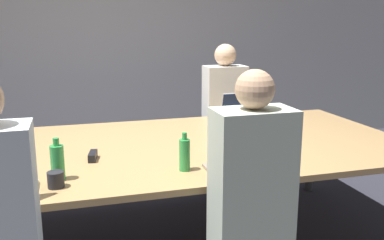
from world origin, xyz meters
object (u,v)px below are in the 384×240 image
Objects in this scene: laptop_far_right at (242,113)px; stapler at (93,156)px; laptop_near_left at (0,184)px; laptop_near_midright at (237,161)px; person_near_midright at (251,212)px; person_far_right at (224,119)px; cup_near_left at (56,180)px; bottle_near_midright at (185,154)px; bottle_near_left at (57,162)px.

stapler is (-1.36, -0.79, -0.05)m from laptop_far_right.
laptop_near_left is 1.27m from laptop_near_midright.
laptop_far_right is at bearing -113.72° from laptop_near_midright.
person_near_midright reaches higher than laptop_near_midright.
person_far_right reaches higher than stapler.
laptop_near_midright reaches higher than laptop_near_left.
person_far_right reaches higher than person_near_midright.
laptop_far_right is 4.00× the size of cup_near_left.
cup_near_left reaches higher than stapler.
bottle_near_left is at bearing 176.22° from bottle_near_midright.
bottle_near_left is at bearing -144.39° from laptop_near_left.
person_far_right reaches higher than bottle_near_left.
person_far_right is at bearing -136.76° from laptop_near_left.
person_far_right is at bearing -108.03° from laptop_near_midright.
person_near_midright is 1.11m from stapler.
person_near_midright is (-0.62, -1.61, -0.16)m from laptop_far_right.
bottle_near_midright is at bearing -117.96° from person_far_right.
bottle_near_left reaches higher than cup_near_left.
laptop_near_midright is at bearing -4.28° from cup_near_left.
bottle_near_midright is at bearing -3.78° from bottle_near_left.
laptop_near_midright is (1.01, -0.08, 0.04)m from cup_near_left.
bottle_near_left is at bearing 84.86° from cup_near_left.
laptop_near_left is at bearing 0.04° from laptop_near_midright.
cup_near_left is 0.28× the size of laptop_near_midright.
stapler is (-0.79, 0.51, -0.05)m from laptop_near_midright.
laptop_near_left is at bearing -14.64° from person_near_midright.
bottle_near_midright reaches higher than stapler.
bottle_near_left is at bearing -113.17° from stapler.
stapler is at bearing -138.08° from person_far_right.
cup_near_left is 0.48m from stapler.
laptop_near_midright is (1.00, -0.19, -0.03)m from bottle_near_left.
laptop_near_left reaches higher than stapler.
bottle_near_left is 1.04× the size of bottle_near_midright.
laptop_near_left is (-1.82, -1.72, 0.16)m from person_far_right.
laptop_near_midright is 2.04× the size of stapler.
person_near_midright is at bearing 81.46° from laptop_near_midright.
person_near_midright reaches higher than cup_near_left.
bottle_near_midright is (0.73, 0.07, 0.06)m from cup_near_left.
laptop_near_midright is at bearing -113.72° from laptop_far_right.
laptop_near_left is 0.27m from cup_near_left.
cup_near_left is at bearing -142.24° from laptop_far_right.
stapler is (-1.35, -1.21, 0.10)m from person_far_right.
stapler is at bearing 56.54° from bottle_near_left.
laptop_near_left is 1.27m from person_near_midright.
cup_near_left is 0.06× the size of person_near_midright.
cup_near_left is 0.38× the size of bottle_near_midright.
laptop_far_right is at bearing 40.48° from stapler.
laptop_near_left is at bearing -171.61° from bottle_near_midright.
stapler is (-0.51, 0.36, -0.08)m from bottle_near_midright.
person_near_midright is (-0.61, -2.03, -0.01)m from person_far_right.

